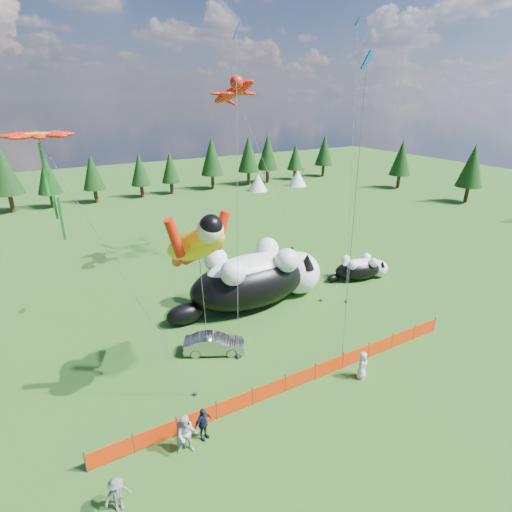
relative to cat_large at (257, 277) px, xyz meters
The scene contains 18 objects.
ground 7.14m from the cat_large, 112.10° to the right, with size 160.00×160.00×0.00m, color #0D3509.
safety_fence 9.80m from the cat_large, 105.39° to the right, with size 22.06×0.06×1.10m.
tree_line 38.82m from the cat_large, 93.79° to the left, with size 90.00×4.00×8.00m, color black, non-canonical shape.
festival_tents 34.74m from the cat_large, 75.94° to the left, with size 50.00×3.20×2.80m, color white, non-canonical shape.
cat_large is the anchor object (origin of this frame).
cat_small 10.14m from the cat_large, ahead, with size 5.58×2.99×2.05m.
car 7.01m from the cat_large, 142.15° to the right, with size 1.29×3.70×1.22m, color #A4A5A9.
spectator_a 14.13m from the cat_large, 133.33° to the right, with size 0.57×0.37×1.55m, color #5E5E63.
spectator_b 14.11m from the cat_large, 132.25° to the right, with size 0.95×0.56×1.95m, color silver.
spectator_c 13.28m from the cat_large, 130.37° to the right, with size 1.00×0.51×1.70m, color #131C35.
spectator_d 17.31m from the cat_large, 137.41° to the right, with size 1.03×0.53×1.59m, color #5E5E63.
spectator_e 10.58m from the cat_large, 85.46° to the right, with size 0.81×0.53×1.66m, color silver.
superhero_kite 11.12m from the cat_large, 138.34° to the right, with size 5.88×6.11×10.49m.
gecko_kite 15.30m from the cat_large, 73.61° to the left, with size 5.33×13.92×18.13m.
flower_kite 17.68m from the cat_large, 157.77° to the right, with size 6.74×3.76×14.25m.
diamond_kite_a 15.38m from the cat_large, 142.18° to the right, with size 2.60×4.51×18.97m.
diamond_kite_b 20.04m from the cat_large, 16.77° to the left, with size 5.61×7.70×21.92m.
diamond_kite_c 16.15m from the cat_large, 87.00° to the right, with size 1.09×0.73×17.05m.
Camera 1 is at (-10.82, -17.16, 14.79)m, focal length 28.00 mm.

